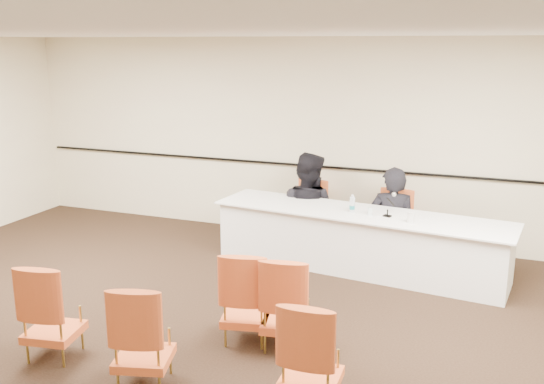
# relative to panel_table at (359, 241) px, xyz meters

# --- Properties ---
(floor) EXTENTS (10.00, 10.00, 0.00)m
(floor) POSITION_rel_panel_table_xyz_m (-0.87, -2.80, -0.39)
(floor) COLOR black
(floor) RESTS_ON ground
(ceiling) EXTENTS (10.00, 10.00, 0.00)m
(ceiling) POSITION_rel_panel_table_xyz_m (-0.87, -2.80, 2.61)
(ceiling) COLOR white
(ceiling) RESTS_ON ground
(wall_back) EXTENTS (10.00, 0.04, 3.00)m
(wall_back) POSITION_rel_panel_table_xyz_m (-0.87, 1.20, 1.11)
(wall_back) COLOR #F4EBC0
(wall_back) RESTS_ON ground
(wall_rail) EXTENTS (9.80, 0.04, 0.03)m
(wall_rail) POSITION_rel_panel_table_xyz_m (-0.87, 1.16, 0.71)
(wall_rail) COLOR black
(wall_rail) RESTS_ON wall_back
(panel_table) EXTENTS (3.96, 1.32, 0.78)m
(panel_table) POSITION_rel_panel_table_xyz_m (0.00, 0.00, 0.00)
(panel_table) COLOR white
(panel_table) RESTS_ON ground
(panelist_main) EXTENTS (0.70, 0.50, 1.80)m
(panelist_main) POSITION_rel_panel_table_xyz_m (0.33, 0.54, 0.01)
(panelist_main) COLOR black
(panelist_main) RESTS_ON ground
(panelist_main_chair) EXTENTS (0.55, 0.55, 0.95)m
(panelist_main_chair) POSITION_rel_panel_table_xyz_m (0.33, 0.54, 0.09)
(panelist_main_chair) COLOR #E45929
(panelist_main_chair) RESTS_ON ground
(panelist_second) EXTENTS (1.06, 0.90, 1.91)m
(panelist_second) POSITION_rel_panel_table_xyz_m (-0.93, 0.68, 0.05)
(panelist_second) COLOR black
(panelist_second) RESTS_ON ground
(panelist_second_chair) EXTENTS (0.55, 0.55, 0.95)m
(panelist_second_chair) POSITION_rel_panel_table_xyz_m (-0.93, 0.68, 0.09)
(panelist_second_chair) COLOR #E45929
(panelist_second_chair) RESTS_ON ground
(papers) EXTENTS (0.36, 0.32, 0.00)m
(papers) POSITION_rel_panel_table_xyz_m (0.43, -0.07, 0.39)
(papers) COLOR white
(papers) RESTS_ON panel_table
(microphone) EXTENTS (0.16, 0.23, 0.29)m
(microphone) POSITION_rel_panel_table_xyz_m (0.37, -0.09, 0.54)
(microphone) COLOR black
(microphone) RESTS_ON panel_table
(water_bottle) EXTENTS (0.08, 0.08, 0.23)m
(water_bottle) POSITION_rel_panel_table_xyz_m (-0.09, -0.04, 0.51)
(water_bottle) COLOR teal
(water_bottle) RESTS_ON panel_table
(drinking_glass) EXTENTS (0.09, 0.09, 0.10)m
(drinking_glass) POSITION_rel_panel_table_xyz_m (0.15, -0.09, 0.44)
(drinking_glass) COLOR silver
(drinking_glass) RESTS_ON panel_table
(coffee_cup) EXTENTS (0.11, 0.11, 0.14)m
(coffee_cup) POSITION_rel_panel_table_xyz_m (0.69, -0.26, 0.46)
(coffee_cup) COLOR silver
(coffee_cup) RESTS_ON panel_table
(aud_chair_front_mid) EXTENTS (0.60, 0.60, 0.95)m
(aud_chair_front_mid) POSITION_rel_panel_table_xyz_m (-0.59, -2.33, 0.09)
(aud_chair_front_mid) COLOR #E45929
(aud_chair_front_mid) RESTS_ON ground
(aud_chair_front_right) EXTENTS (0.57, 0.57, 0.95)m
(aud_chair_front_right) POSITION_rel_panel_table_xyz_m (-0.17, -2.32, 0.09)
(aud_chair_front_right) COLOR #E45929
(aud_chair_front_right) RESTS_ON ground
(aud_chair_back_left) EXTENTS (0.58, 0.58, 0.95)m
(aud_chair_back_left) POSITION_rel_panel_table_xyz_m (-2.16, -3.29, 0.09)
(aud_chair_back_left) COLOR #E45929
(aud_chair_back_left) RESTS_ON ground
(aud_chair_back_mid) EXTENTS (0.62, 0.62, 0.95)m
(aud_chair_back_mid) POSITION_rel_panel_table_xyz_m (-1.10, -3.40, 0.09)
(aud_chair_back_mid) COLOR #E45929
(aud_chair_back_mid) RESTS_ON ground
(aud_chair_back_right) EXTENTS (0.52, 0.52, 0.95)m
(aud_chair_back_right) POSITION_rel_panel_table_xyz_m (0.35, -3.20, 0.09)
(aud_chair_back_right) COLOR #E45929
(aud_chair_back_right) RESTS_ON ground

